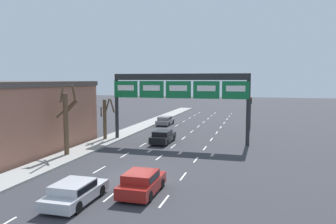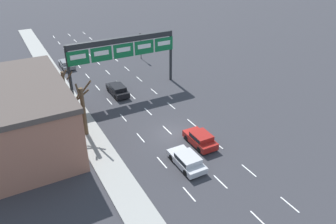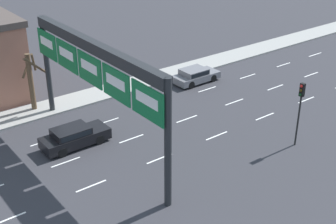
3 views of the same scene
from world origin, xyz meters
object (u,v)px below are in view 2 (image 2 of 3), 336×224
object	(u,v)px
car_red	(200,139)
car_black	(118,90)
car_silver	(187,160)
traffic_light_near_gantry	(141,41)
sign_gantry	(123,48)
tree_bare_closest	(65,86)
tree_bare_second	(83,108)
car_grey	(67,64)

from	to	relation	value
car_red	car_black	bearing A→B (deg)	101.54
car_silver	traffic_light_near_gantry	xyz separation A→B (m)	(8.87, 29.95, 2.53)
sign_gantry	tree_bare_closest	world-z (taller)	sign_gantry
car_red	traffic_light_near_gantry	xyz separation A→B (m)	(5.77, 27.57, 2.47)
car_red	tree_bare_second	world-z (taller)	tree_bare_second
tree_bare_second	car_silver	bearing A→B (deg)	-55.92
sign_gantry	tree_bare_second	xyz separation A→B (m)	(-8.24, -8.98, -2.79)
car_silver	car_grey	bearing A→B (deg)	96.69
car_silver	tree_bare_closest	size ratio (longest dim) A/B	0.96
sign_gantry	car_red	bearing A→B (deg)	-84.28
car_silver	tree_bare_second	distance (m)	12.45
car_black	car_silver	distance (m)	18.02
tree_bare_second	sign_gantry	bearing A→B (deg)	47.46
tree_bare_second	car_red	bearing A→B (deg)	-37.82
car_silver	car_grey	size ratio (longest dim) A/B	1.03
car_red	tree_bare_closest	distance (m)	18.77
sign_gantry	car_silver	world-z (taller)	sign_gantry
sign_gantry	tree_bare_closest	bearing A→B (deg)	-173.65
car_silver	car_red	size ratio (longest dim) A/B	1.09
car_black	car_grey	xyz separation A→B (m)	(-3.64, 13.77, -0.05)
traffic_light_near_gantry	tree_bare_second	world-z (taller)	tree_bare_second
sign_gantry	car_black	bearing A→B (deg)	-145.78
car_black	car_red	size ratio (longest dim) A/B	1.13
tree_bare_closest	car_grey	bearing A→B (deg)	76.80
car_red	tree_bare_closest	bearing A→B (deg)	122.51
sign_gantry	car_silver	size ratio (longest dim) A/B	3.43
car_black	tree_bare_closest	size ratio (longest dim) A/B	1.00
tree_bare_closest	tree_bare_second	bearing A→B (deg)	-89.13
car_grey	tree_bare_second	size ratio (longest dim) A/B	0.68
car_black	car_grey	world-z (taller)	car_black
car_silver	tree_bare_second	xyz separation A→B (m)	(-6.81, 10.07, 2.66)
car_grey	tree_bare_second	bearing A→B (deg)	-98.08
sign_gantry	car_black	size ratio (longest dim) A/B	3.31
car_grey	tree_bare_second	distance (m)	22.10
car_red	tree_bare_closest	size ratio (longest dim) A/B	0.88
car_red	tree_bare_second	distance (m)	12.81
tree_bare_second	car_grey	bearing A→B (deg)	81.92
car_silver	car_red	distance (m)	3.91
traffic_light_near_gantry	tree_bare_closest	bearing A→B (deg)	-143.19
car_red	tree_bare_closest	xyz separation A→B (m)	(-10.04, 15.75, 1.90)
car_black	car_silver	xyz separation A→B (m)	(0.09, -18.02, -0.06)
sign_gantry	traffic_light_near_gantry	bearing A→B (deg)	55.68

